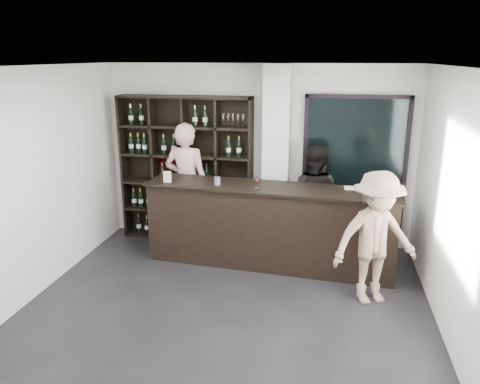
% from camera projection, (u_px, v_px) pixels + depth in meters
% --- Properties ---
extents(floor, '(5.00, 5.50, 0.01)m').
position_uv_depth(floor, '(219.00, 325.00, 5.45)').
color(floor, black).
rests_on(floor, ground).
extents(wine_shelf, '(2.20, 0.35, 2.40)m').
position_uv_depth(wine_shelf, '(186.00, 169.00, 7.73)').
color(wine_shelf, black).
rests_on(wine_shelf, floor).
extents(structural_column, '(0.40, 0.40, 2.90)m').
position_uv_depth(structural_column, '(276.00, 159.00, 7.30)').
color(structural_column, silver).
rests_on(structural_column, floor).
extents(glass_panel, '(1.60, 0.08, 2.10)m').
position_uv_depth(glass_panel, '(354.00, 163.00, 7.31)').
color(glass_panel, black).
rests_on(glass_panel, floor).
extents(tasting_counter, '(3.66, 0.75, 1.21)m').
position_uv_depth(tasting_counter, '(269.00, 226.00, 6.86)').
color(tasting_counter, black).
rests_on(tasting_counter, floor).
extents(taster_pink, '(0.77, 0.54, 2.00)m').
position_uv_depth(taster_pink, '(187.00, 184.00, 7.63)').
color(taster_pink, beige).
rests_on(taster_pink, floor).
extents(taster_black, '(0.99, 0.86, 1.73)m').
position_uv_depth(taster_black, '(313.00, 198.00, 7.29)').
color(taster_black, black).
rests_on(taster_black, floor).
extents(customer, '(1.26, 1.01, 1.70)m').
position_uv_depth(customer, '(375.00, 238.00, 5.75)').
color(customer, gray).
rests_on(customer, floor).
extents(wine_glass, '(0.08, 0.08, 0.18)m').
position_uv_depth(wine_glass, '(257.00, 182.00, 6.60)').
color(wine_glass, white).
rests_on(wine_glass, tasting_counter).
extents(spit_cup, '(0.11, 0.11, 0.12)m').
position_uv_depth(spit_cup, '(217.00, 181.00, 6.77)').
color(spit_cup, silver).
rests_on(spit_cup, tasting_counter).
extents(napkin_stack, '(0.14, 0.14, 0.02)m').
position_uv_depth(napkin_stack, '(349.00, 188.00, 6.59)').
color(napkin_stack, white).
rests_on(napkin_stack, tasting_counter).
extents(card_stand, '(0.11, 0.06, 0.16)m').
position_uv_depth(card_stand, '(167.00, 177.00, 6.91)').
color(card_stand, white).
rests_on(card_stand, tasting_counter).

